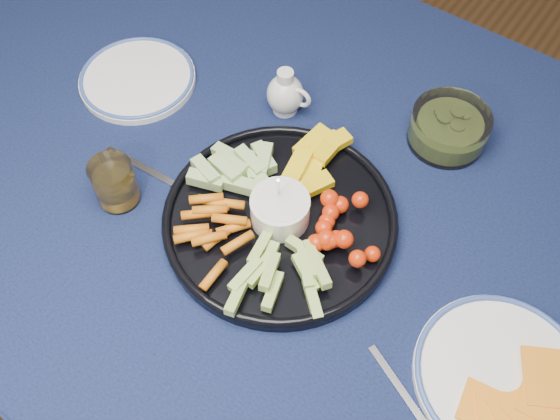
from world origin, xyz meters
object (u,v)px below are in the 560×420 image
Objects in this scene: pickle_bowl at (448,129)px; side_plate_extra at (137,78)px; crudite_platter at (279,215)px; juice_tumbler at (115,185)px; dining_table at (256,192)px; creamer_pitcher at (286,94)px; cheese_plate at (502,375)px.

pickle_bowl is 0.57m from side_plate_extra.
juice_tumbler is at bearing -155.16° from crudite_platter.
dining_table is 0.26m from juice_tumbler.
dining_table is 7.81× the size of side_plate_extra.
juice_tumbler is at bearing -53.84° from side_plate_extra.
crudite_platter reaches higher than dining_table.
creamer_pitcher is 0.42× the size of side_plate_extra.
crudite_platter is 0.40m from side_plate_extra.
cheese_plate is 1.12× the size of side_plate_extra.
side_plate_extra is at bearing -158.46° from creamer_pitcher.
dining_table is 4.53× the size of crudite_platter.
pickle_bowl is 0.56× the size of cheese_plate.
pickle_bowl is 0.42m from cheese_plate.
juice_tumbler is at bearing -131.97° from pickle_bowl.
cheese_plate is (0.39, -0.03, -0.01)m from crudite_platter.
pickle_bowl is 1.63× the size of juice_tumbler.
dining_table is at bearing -136.17° from pickle_bowl.
cheese_plate is (0.52, -0.23, -0.03)m from creamer_pitcher.
cheese_plate is (0.50, -0.10, 0.10)m from dining_table.
crudite_platter is 2.76× the size of pickle_bowl.
dining_table is 0.17m from crudite_platter.
crudite_platter is at bearing 175.80° from cheese_plate.
pickle_bowl is (0.24, 0.23, 0.12)m from dining_table.
crudite_platter is 0.39m from cheese_plate.
side_plate_extra is at bearing -158.65° from pickle_bowl.
pickle_bowl is 0.56m from juice_tumbler.
side_plate_extra is (-0.29, 0.02, 0.10)m from dining_table.
creamer_pitcher is 0.57m from cheese_plate.
dining_table is at bearing 144.45° from crudite_platter.
pickle_bowl is at bearing 48.03° from juice_tumbler.
creamer_pitcher is 0.28m from pickle_bowl.
side_plate_extra is (-0.26, -0.10, -0.03)m from creamer_pitcher.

